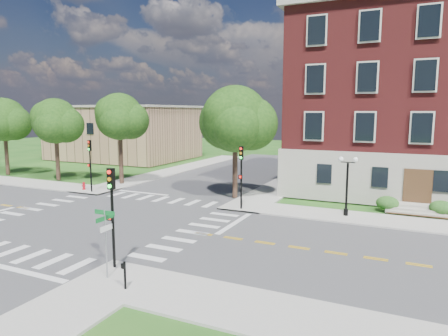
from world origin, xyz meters
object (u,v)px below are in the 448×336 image
at_px(traffic_signal_se, 112,205).
at_px(traffic_signal_nw, 90,159).
at_px(street_sign_pole, 106,231).
at_px(fire_hydrant, 84,186).
at_px(push_button_post, 125,274).
at_px(traffic_signal_ne, 241,169).
at_px(twin_lamp_west, 347,182).

height_order(traffic_signal_se, traffic_signal_nw, same).
xyz_separation_m(traffic_signal_se, street_sign_pole, (0.53, -1.09, -0.88)).
bearing_deg(fire_hydrant, traffic_signal_nw, -17.38).
distance_m(traffic_signal_nw, push_button_post, 22.34).
bearing_deg(traffic_signal_ne, traffic_signal_se, -94.56).
bearing_deg(traffic_signal_nw, traffic_signal_se, -43.84).
xyz_separation_m(traffic_signal_se, fire_hydrant, (-15.47, 13.99, -2.72)).
xyz_separation_m(traffic_signal_nw, fire_hydrant, (-1.34, 0.42, -2.72)).
height_order(traffic_signal_se, street_sign_pole, traffic_signal_se).
distance_m(traffic_signal_ne, fire_hydrant, 16.77).
bearing_deg(traffic_signal_nw, push_button_post, -43.43).
bearing_deg(street_sign_pole, traffic_signal_se, 116.00).
height_order(twin_lamp_west, street_sign_pole, twin_lamp_west).
bearing_deg(street_sign_pole, push_button_post, -22.42).
relative_size(traffic_signal_ne, traffic_signal_nw, 1.00).
height_order(traffic_signal_se, twin_lamp_west, traffic_signal_se).
bearing_deg(traffic_signal_ne, twin_lamp_west, 9.70).
distance_m(twin_lamp_west, fire_hydrant, 24.23).
distance_m(traffic_signal_ne, traffic_signal_nw, 15.19).
bearing_deg(traffic_signal_ne, street_sign_pole, -92.10).
relative_size(twin_lamp_west, fire_hydrant, 5.64).
distance_m(twin_lamp_west, push_button_post, 17.71).
bearing_deg(fire_hydrant, traffic_signal_ne, -2.30).
bearing_deg(traffic_signal_ne, push_button_post, -86.43).
bearing_deg(fire_hydrant, push_button_post, -41.92).
bearing_deg(push_button_post, traffic_signal_ne, 93.57).
height_order(traffic_signal_se, traffic_signal_ne, same).
xyz_separation_m(traffic_signal_ne, street_sign_pole, (-0.53, -14.42, -0.88)).
relative_size(traffic_signal_nw, fire_hydrant, 6.40).
relative_size(traffic_signal_ne, fire_hydrant, 6.40).
bearing_deg(twin_lamp_west, traffic_signal_ne, -170.30).
distance_m(traffic_signal_se, traffic_signal_nw, 19.59).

